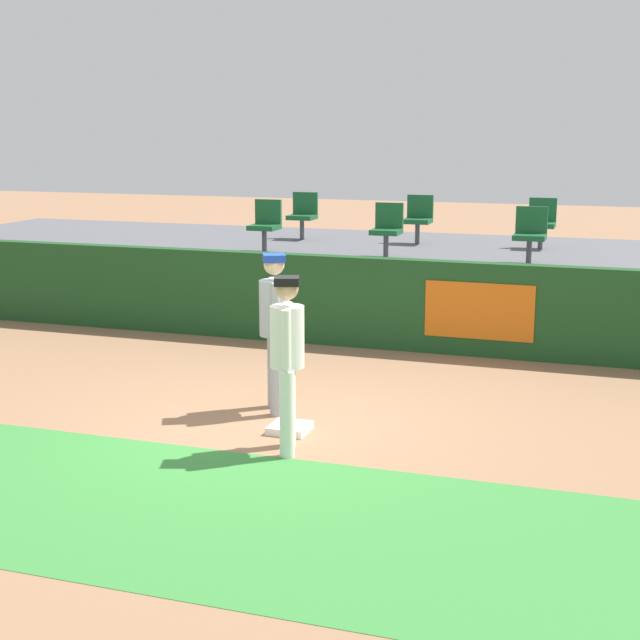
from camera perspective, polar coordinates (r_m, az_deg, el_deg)
name	(u,v)px	position (r m, az deg, el deg)	size (l,w,h in m)	color
ground_plane	(266,427)	(9.93, -3.32, -6.61)	(60.00, 60.00, 0.00)	#936B4C
grass_foreground_strip	(169,506)	(8.05, -9.30, -11.25)	(18.00, 2.80, 0.01)	#388438
first_base	(290,428)	(9.77, -1.88, -6.67)	(0.40, 0.40, 0.08)	white
player_fielder_home	(288,352)	(8.94, -1.99, -1.98)	(0.42, 0.57, 1.74)	white
player_runner_visitor	(275,321)	(10.21, -2.81, -0.09)	(0.45, 0.46, 1.78)	#9EA3AD
field_wall	(367,302)	(13.34, 2.90, 1.09)	(18.00, 0.26, 1.31)	#19471E
bleacher_platform	(407,281)	(15.81, 5.39, 2.41)	(18.00, 4.80, 1.12)	#59595E
seat_front_center	(387,227)	(14.60, 4.17, 5.74)	(0.44, 0.44, 0.84)	#4C4C51
seat_back_center	(419,217)	(16.32, 6.09, 6.36)	(0.46, 0.44, 0.84)	#4C4C51
seat_back_right	(542,220)	(16.00, 13.49, 5.99)	(0.45, 0.44, 0.84)	#4C4C51
seat_back_left	(303,213)	(16.91, -1.04, 6.61)	(0.47, 0.44, 0.84)	#4C4C51
seat_front_right	(530,232)	(14.22, 12.83, 5.32)	(0.47, 0.44, 0.84)	#4C4C51
seat_front_left	(266,223)	(15.24, -3.36, 6.01)	(0.45, 0.44, 0.84)	#4C4C51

